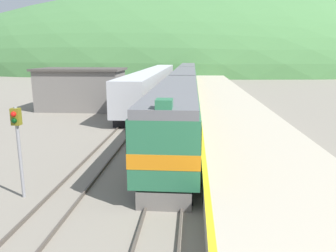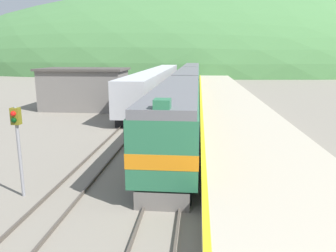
{
  "view_description": "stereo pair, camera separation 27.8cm",
  "coord_description": "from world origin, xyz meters",
  "px_view_note": "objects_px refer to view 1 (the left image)",
  "views": [
    {
      "loc": [
        1.09,
        6.96,
        6.14
      ],
      "look_at": [
        -0.19,
        23.72,
        2.41
      ],
      "focal_mm": 35.0,
      "sensor_mm": 36.0,
      "label": 1
    },
    {
      "loc": [
        1.37,
        6.98,
        6.14
      ],
      "look_at": [
        -0.19,
        23.72,
        2.41
      ],
      "focal_mm": 35.0,
      "sensor_mm": 36.0,
      "label": 2
    }
  ],
  "objects_px": {
    "carriage_second": "(185,84)",
    "siding_train": "(154,84)",
    "express_train_lead_car": "(176,114)",
    "signal_post_siding": "(17,134)",
    "carriage_third": "(188,74)"
  },
  "relations": [
    {
      "from": "siding_train",
      "to": "signal_post_siding",
      "type": "bearing_deg",
      "value": -93.22
    },
    {
      "from": "express_train_lead_car",
      "to": "siding_train",
      "type": "xyz_separation_m",
      "value": [
        -4.38,
        23.98,
        -0.19
      ]
    },
    {
      "from": "carriage_second",
      "to": "siding_train",
      "type": "height_order",
      "value": "carriage_second"
    },
    {
      "from": "express_train_lead_car",
      "to": "siding_train",
      "type": "relative_size",
      "value": 0.49
    },
    {
      "from": "siding_train",
      "to": "carriage_third",
      "type": "bearing_deg",
      "value": 76.68
    },
    {
      "from": "carriage_second",
      "to": "signal_post_siding",
      "type": "height_order",
      "value": "carriage_second"
    },
    {
      "from": "carriage_third",
      "to": "siding_train",
      "type": "bearing_deg",
      "value": -103.32
    },
    {
      "from": "carriage_third",
      "to": "siding_train",
      "type": "distance_m",
      "value": 18.99
    },
    {
      "from": "signal_post_siding",
      "to": "siding_train",
      "type": "bearing_deg",
      "value": 86.78
    },
    {
      "from": "carriage_second",
      "to": "carriage_third",
      "type": "distance_m",
      "value": 21.36
    },
    {
      "from": "express_train_lead_car",
      "to": "carriage_second",
      "type": "bearing_deg",
      "value": 90.0
    },
    {
      "from": "express_train_lead_car",
      "to": "signal_post_siding",
      "type": "bearing_deg",
      "value": -125.77
    },
    {
      "from": "express_train_lead_car",
      "to": "signal_post_siding",
      "type": "xyz_separation_m",
      "value": [
        -6.21,
        -8.62,
        0.62
      ]
    },
    {
      "from": "carriage_second",
      "to": "carriage_third",
      "type": "bearing_deg",
      "value": 90.0
    },
    {
      "from": "siding_train",
      "to": "signal_post_siding",
      "type": "xyz_separation_m",
      "value": [
        -1.84,
        -32.6,
        0.81
      ]
    }
  ]
}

